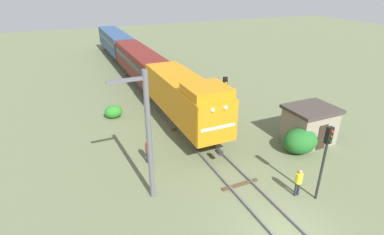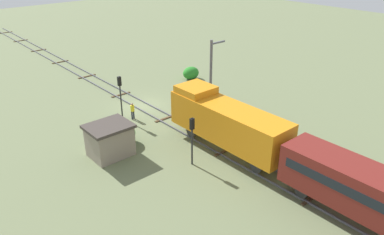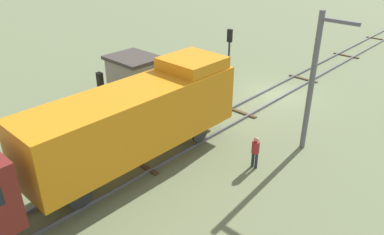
{
  "view_description": "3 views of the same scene",
  "coord_description": "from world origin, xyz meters",
  "px_view_note": "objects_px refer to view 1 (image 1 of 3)",
  "views": [
    {
      "loc": [
        -8.52,
        -7.83,
        11.04
      ],
      "look_at": [
        -1.04,
        8.78,
        2.67
      ],
      "focal_mm": 28.0,
      "sensor_mm": 36.0,
      "label": 1
    },
    {
      "loc": [
        19.87,
        31.05,
        16.06
      ],
      "look_at": [
        -0.55,
        7.58,
        1.2
      ],
      "focal_mm": 35.0,
      "sensor_mm": 36.0,
      "label": 2
    },
    {
      "loc": [
        -12.53,
        22.21,
        10.55
      ],
      "look_at": [
        -1.39,
        10.25,
        2.36
      ],
      "focal_mm": 35.0,
      "sensor_mm": 36.0,
      "label": 3
    }
  ],
  "objects_px": {
    "worker_by_signal": "(148,149)",
    "traffic_signal_near": "(326,151)",
    "catenary_mast": "(148,135)",
    "relay_hut": "(309,124)",
    "locomotive": "(185,97)",
    "passenger_car_leading": "(140,61)",
    "traffic_signal_mid": "(225,91)",
    "passenger_car_trailing": "(115,40)",
    "worker_near_track": "(299,181)"
  },
  "relations": [
    {
      "from": "passenger_car_trailing",
      "to": "catenary_mast",
      "type": "height_order",
      "value": "catenary_mast"
    },
    {
      "from": "passenger_car_trailing",
      "to": "locomotive",
      "type": "bearing_deg",
      "value": -90.0
    },
    {
      "from": "passenger_car_trailing",
      "to": "traffic_signal_near",
      "type": "relative_size",
      "value": 3.17
    },
    {
      "from": "traffic_signal_near",
      "to": "catenary_mast",
      "type": "height_order",
      "value": "catenary_mast"
    },
    {
      "from": "passenger_car_trailing",
      "to": "relay_hut",
      "type": "bearing_deg",
      "value": -77.43
    },
    {
      "from": "locomotive",
      "to": "catenary_mast",
      "type": "relative_size",
      "value": 1.59
    },
    {
      "from": "passenger_car_trailing",
      "to": "relay_hut",
      "type": "relative_size",
      "value": 4.0
    },
    {
      "from": "passenger_car_trailing",
      "to": "traffic_signal_near",
      "type": "height_order",
      "value": "traffic_signal_near"
    },
    {
      "from": "locomotive",
      "to": "traffic_signal_near",
      "type": "xyz_separation_m",
      "value": [
        3.2,
        -10.96,
        0.29
      ]
    },
    {
      "from": "traffic_signal_mid",
      "to": "catenary_mast",
      "type": "relative_size",
      "value": 0.55
    },
    {
      "from": "catenary_mast",
      "to": "relay_hut",
      "type": "relative_size",
      "value": 2.09
    },
    {
      "from": "catenary_mast",
      "to": "relay_hut",
      "type": "distance_m",
      "value": 12.88
    },
    {
      "from": "passenger_car_trailing",
      "to": "traffic_signal_mid",
      "type": "bearing_deg",
      "value": -83.13
    },
    {
      "from": "locomotive",
      "to": "worker_by_signal",
      "type": "bearing_deg",
      "value": -138.98
    },
    {
      "from": "traffic_signal_near",
      "to": "relay_hut",
      "type": "bearing_deg",
      "value": 50.71
    },
    {
      "from": "passenger_car_leading",
      "to": "traffic_signal_mid",
      "type": "distance_m",
      "value": 14.03
    },
    {
      "from": "worker_by_signal",
      "to": "catenary_mast",
      "type": "height_order",
      "value": "catenary_mast"
    },
    {
      "from": "traffic_signal_mid",
      "to": "worker_near_track",
      "type": "distance_m",
      "value": 10.23
    },
    {
      "from": "passenger_car_leading",
      "to": "traffic_signal_near",
      "type": "distance_m",
      "value": 24.51
    },
    {
      "from": "traffic_signal_near",
      "to": "traffic_signal_mid",
      "type": "height_order",
      "value": "traffic_signal_near"
    },
    {
      "from": "passenger_car_leading",
      "to": "catenary_mast",
      "type": "distance_m",
      "value": 21.05
    },
    {
      "from": "catenary_mast",
      "to": "traffic_signal_near",
      "type": "bearing_deg",
      "value": -25.34
    },
    {
      "from": "passenger_car_leading",
      "to": "worker_near_track",
      "type": "relative_size",
      "value": 8.24
    },
    {
      "from": "locomotive",
      "to": "passenger_car_trailing",
      "type": "relative_size",
      "value": 0.83
    },
    {
      "from": "catenary_mast",
      "to": "passenger_car_trailing",
      "type": "bearing_deg",
      "value": 81.76
    },
    {
      "from": "locomotive",
      "to": "worker_near_track",
      "type": "relative_size",
      "value": 6.82
    },
    {
      "from": "catenary_mast",
      "to": "relay_hut",
      "type": "height_order",
      "value": "catenary_mast"
    },
    {
      "from": "locomotive",
      "to": "worker_by_signal",
      "type": "height_order",
      "value": "locomotive"
    },
    {
      "from": "traffic_signal_mid",
      "to": "worker_near_track",
      "type": "bearing_deg",
      "value": -95.7
    },
    {
      "from": "worker_near_track",
      "to": "traffic_signal_mid",
      "type": "bearing_deg",
      "value": 175.59
    },
    {
      "from": "passenger_car_leading",
      "to": "traffic_signal_mid",
      "type": "relative_size",
      "value": 3.5
    },
    {
      "from": "passenger_car_leading",
      "to": "worker_by_signal",
      "type": "relative_size",
      "value": 8.24
    },
    {
      "from": "worker_near_track",
      "to": "locomotive",
      "type": "bearing_deg",
      "value": -165.58
    },
    {
      "from": "passenger_car_trailing",
      "to": "traffic_signal_near",
      "type": "bearing_deg",
      "value": -85.3
    },
    {
      "from": "catenary_mast",
      "to": "relay_hut",
      "type": "xyz_separation_m",
      "value": [
        12.57,
        1.34,
        -2.5
      ]
    },
    {
      "from": "locomotive",
      "to": "relay_hut",
      "type": "bearing_deg",
      "value": -37.26
    },
    {
      "from": "passenger_car_trailing",
      "to": "passenger_car_leading",
      "type": "bearing_deg",
      "value": -90.0
    },
    {
      "from": "passenger_car_trailing",
      "to": "worker_by_signal",
      "type": "height_order",
      "value": "passenger_car_trailing"
    },
    {
      "from": "traffic_signal_mid",
      "to": "relay_hut",
      "type": "height_order",
      "value": "traffic_signal_mid"
    },
    {
      "from": "worker_by_signal",
      "to": "traffic_signal_near",
      "type": "bearing_deg",
      "value": 108.88
    },
    {
      "from": "catenary_mast",
      "to": "worker_by_signal",
      "type": "bearing_deg",
      "value": 75.67
    },
    {
      "from": "passenger_car_leading",
      "to": "relay_hut",
      "type": "height_order",
      "value": "passenger_car_leading"
    },
    {
      "from": "passenger_car_leading",
      "to": "traffic_signal_mid",
      "type": "bearing_deg",
      "value": -75.97
    },
    {
      "from": "traffic_signal_mid",
      "to": "locomotive",
      "type": "bearing_deg",
      "value": 175.37
    },
    {
      "from": "worker_by_signal",
      "to": "relay_hut",
      "type": "bearing_deg",
      "value": 143.57
    },
    {
      "from": "passenger_car_leading",
      "to": "worker_by_signal",
      "type": "distance_m",
      "value": 17.57
    },
    {
      "from": "passenger_car_trailing",
      "to": "worker_by_signal",
      "type": "bearing_deg",
      "value": -97.57
    },
    {
      "from": "worker_near_track",
      "to": "catenary_mast",
      "type": "xyz_separation_m",
      "value": [
        -7.47,
        3.25,
        2.9
      ]
    },
    {
      "from": "passenger_car_leading",
      "to": "passenger_car_trailing",
      "type": "distance_m",
      "value": 14.6
    },
    {
      "from": "locomotive",
      "to": "catenary_mast",
      "type": "distance_m",
      "value": 8.75
    }
  ]
}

